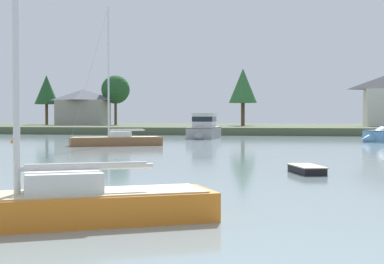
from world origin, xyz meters
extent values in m
cube|color=#4C563D|center=(0.00, 93.88, 0.53)|extent=(164.13, 43.74, 1.05)
cube|color=orange|center=(-5.61, 7.38, 0.11)|extent=(8.30, 5.63, 1.24)
cube|color=#CCB78E|center=(-5.61, 7.38, 0.75)|extent=(7.75, 5.19, 0.04)
cube|color=silver|center=(-5.24, 7.57, 1.02)|extent=(2.22, 1.99, 0.50)
cylinder|color=silver|center=(-4.72, 7.84, 1.37)|extent=(3.01, 1.66, 0.13)
cylinder|color=silver|center=(-4.72, 7.84, 1.42)|extent=(2.72, 1.51, 0.14)
cube|color=gray|center=(-10.34, 62.47, 0.30)|extent=(3.04, 8.74, 2.06)
cone|color=gray|center=(-10.30, 58.11, 0.30)|extent=(2.69, 2.46, 2.67)
cube|color=black|center=(-10.34, 62.47, 1.30)|extent=(3.16, 8.92, 0.05)
cube|color=silver|center=(-10.34, 62.45, 2.12)|extent=(2.40, 3.65, 1.59)
cube|color=#19232D|center=(-10.34, 62.45, 2.28)|extent=(2.45, 3.72, 0.57)
cube|color=beige|center=(-10.34, 62.45, 2.95)|extent=(2.79, 4.09, 0.06)
cylinder|color=silver|center=(-10.34, 62.45, 3.56)|extent=(0.03, 0.03, 1.16)
cube|color=black|center=(0.87, 21.29, 0.10)|extent=(1.76, 2.72, 0.48)
cube|color=#C6B289|center=(0.87, 21.29, 0.34)|extent=(1.87, 2.84, 0.05)
cube|color=tan|center=(0.87, 21.29, 0.30)|extent=(0.89, 0.36, 0.03)
cube|color=brown|center=(-15.36, 43.66, 0.11)|extent=(8.16, 5.48, 1.28)
cube|color=#CCB78E|center=(-15.36, 43.66, 0.77)|extent=(7.62, 5.04, 0.04)
cube|color=silver|center=(-15.00, 43.84, 1.04)|extent=(2.19, 1.99, 0.49)
cylinder|color=silver|center=(-15.94, 43.37, 6.54)|extent=(0.16, 0.16, 11.50)
cylinder|color=silver|center=(-14.50, 44.10, 1.38)|extent=(2.95, 1.56, 0.13)
cylinder|color=silver|center=(-14.50, 44.10, 1.43)|extent=(2.67, 1.43, 0.14)
cylinder|color=#999999|center=(-17.39, 42.65, 6.52)|extent=(2.91, 1.47, 11.45)
cone|color=#669ECC|center=(7.94, 55.03, 0.27)|extent=(3.56, 3.58, 2.63)
sphere|color=orange|center=(-27.55, 48.03, 0.06)|extent=(0.36, 0.36, 0.36)
torus|color=#333338|center=(-27.55, 48.03, 0.28)|extent=(0.12, 0.12, 0.02)
cylinder|color=brown|center=(-45.10, 95.13, 4.16)|extent=(0.53, 0.53, 6.22)
cone|color=#235128|center=(-45.10, 95.13, 7.54)|extent=(4.39, 4.39, 5.37)
cylinder|color=brown|center=(-31.51, 94.29, 3.66)|extent=(0.48, 0.48, 5.21)
sphere|color=#235128|center=(-31.51, 94.29, 7.41)|extent=(5.11, 5.11, 5.11)
cylinder|color=brown|center=(-8.27, 90.74, 4.18)|extent=(0.63, 0.63, 6.25)
cone|color=#336B38|center=(-8.27, 90.74, 7.72)|extent=(4.69, 4.69, 5.73)
cube|color=#9E998E|center=(-37.10, 92.83, 3.27)|extent=(8.33, 6.18, 4.44)
pyramid|color=#565B66|center=(-37.10, 92.83, 6.45)|extent=(9.00, 6.68, 1.91)
camera|label=1|loc=(0.35, -5.75, 2.64)|focal=54.15mm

